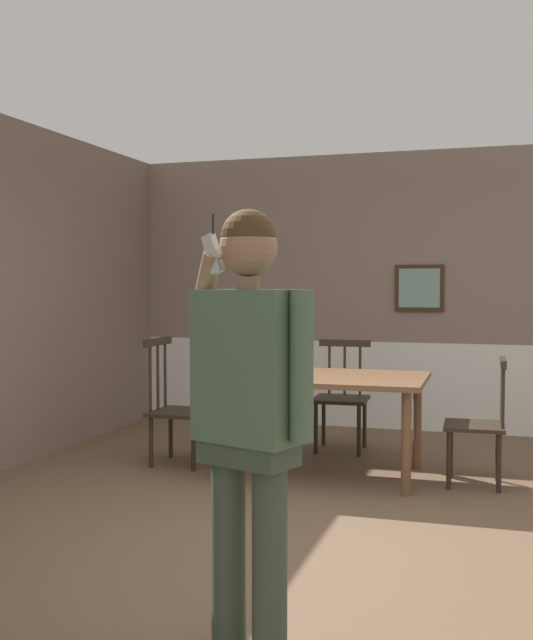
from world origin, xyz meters
name	(u,v)px	position (x,y,z in m)	size (l,w,h in m)	color
ground_plane	(300,532)	(0.00, 0.00, 0.00)	(7.63, 7.63, 0.00)	brown
room_back_partition	(387,296)	(0.00, 3.47, 1.35)	(5.37, 0.17, 2.81)	gray
dining_table	(320,386)	(-0.21, 1.40, 0.69)	(1.63, 1.06, 0.77)	brown
chair_near_window	(341,396)	(-0.22, 2.30, 0.48)	(0.49, 0.49, 0.97)	#2D2319
chair_by_doorway	(177,407)	(-1.41, 1.38, 0.47)	(0.47, 0.47, 1.03)	#2D2319
chair_at_table_head	(480,423)	(0.99, 1.42, 0.46)	(0.44, 0.44, 0.94)	#2D2319
person_figure	(250,396)	(0.18, -1.49, 1.03)	(0.56, 0.35, 1.77)	#3A493A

